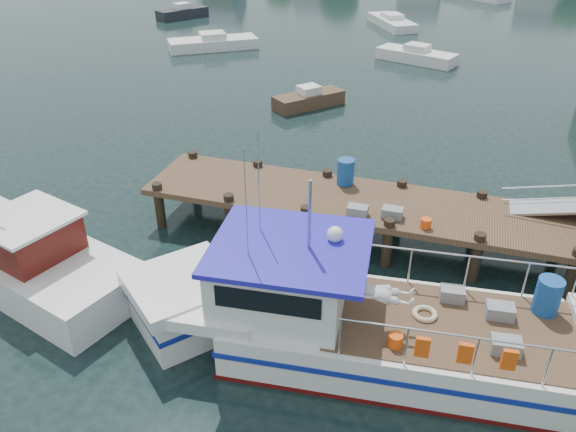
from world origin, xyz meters
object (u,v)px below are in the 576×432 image
(moored_b, at_px, (416,55))
(moored_e, at_px, (182,12))
(lobster_boat, at_px, (339,318))
(work_boat, at_px, (17,252))
(moored_a, at_px, (213,43))
(dock, at_px, (561,202))
(moored_rowboat, at_px, (309,99))
(moored_d, at_px, (392,22))

(moored_b, distance_m, moored_e, 22.51)
(lobster_boat, height_order, work_boat, lobster_boat)
(moored_b, bearing_deg, moored_a, 167.83)
(dock, bearing_deg, moored_rowboat, 132.32)
(lobster_boat, distance_m, moored_b, 27.25)
(moored_a, bearing_deg, moored_e, 112.52)
(work_boat, bearing_deg, moored_d, 98.28)
(moored_e, bearing_deg, moored_rowboat, -26.47)
(moored_a, xyz_separation_m, moored_d, (10.83, 11.17, -0.05))
(lobster_boat, relative_size, moored_rowboat, 3.10)
(dock, height_order, moored_e, dock)
(dock, bearing_deg, work_boat, -161.28)
(moored_rowboat, height_order, moored_b, moored_b)
(moored_a, bearing_deg, moored_rowboat, -59.61)
(work_boat, xyz_separation_m, moored_b, (8.34, 26.98, -0.33))
(moored_a, bearing_deg, moored_b, -11.40)
(moored_a, xyz_separation_m, moored_e, (-6.99, 9.10, 0.04))
(moored_rowboat, bearing_deg, moored_e, 111.91)
(moored_rowboat, bearing_deg, moored_b, 47.70)
(moored_rowboat, bearing_deg, work_boat, -123.61)
(lobster_boat, bearing_deg, moored_d, 91.01)
(lobster_boat, height_order, moored_d, lobster_boat)
(moored_a, bearing_deg, dock, -61.27)
(moored_b, bearing_deg, moored_d, 91.19)
(moored_d, relative_size, moored_e, 1.33)
(work_boat, relative_size, moored_a, 1.44)
(moored_a, distance_m, moored_b, 14.00)
(work_boat, distance_m, moored_rowboat, 17.05)
(moored_b, relative_size, moored_e, 1.17)
(moored_b, bearing_deg, moored_e, 142.82)
(lobster_boat, xyz_separation_m, moored_b, (-1.21, 27.21, -0.57))
(dock, height_order, moored_a, dock)
(dock, distance_m, moored_d, 33.71)
(moored_a, bearing_deg, lobster_boat, -75.06)
(moored_b, bearing_deg, work_boat, -122.96)
(moored_a, relative_size, moored_e, 1.35)
(moored_rowboat, bearing_deg, lobster_boat, -91.75)
(moored_rowboat, distance_m, moored_e, 25.00)
(work_boat, xyz_separation_m, moored_d, (5.20, 37.27, -0.37))
(dock, xyz_separation_m, moored_e, (-27.24, 30.24, -1.79))
(lobster_boat, height_order, moored_b, lobster_boat)
(moored_e, bearing_deg, moored_b, 0.33)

